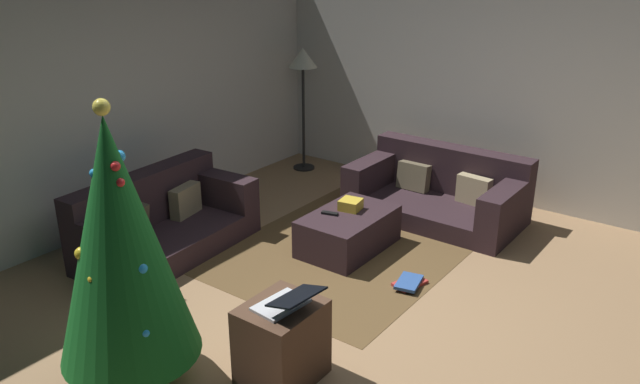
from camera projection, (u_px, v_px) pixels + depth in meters
ground_plane at (364, 323)px, 4.80m from camera, size 6.40×6.40×0.00m
rear_partition at (97, 103)px, 6.06m from camera, size 6.40×0.12×2.60m
corner_partition at (524, 89)px, 6.68m from camera, size 0.12×6.40×2.60m
couch_left at (162, 222)px, 5.87m from camera, size 1.76×0.95×0.74m
couch_right at (440, 192)px, 6.67m from camera, size 0.99×1.79×0.71m
ottoman at (348, 231)px, 5.93m from camera, size 0.96×0.62×0.37m
gift_box at (351, 205)px, 5.94m from camera, size 0.22×0.22×0.10m
tv_remote at (330, 213)px, 5.84m from camera, size 0.09×0.17×0.02m
christmas_tree at (119, 242)px, 3.76m from camera, size 0.89×0.89×1.93m
side_table at (282, 343)px, 4.08m from camera, size 0.52×0.44×0.56m
laptop at (287, 302)px, 3.92m from camera, size 0.38×0.40×0.17m
book_stack at (410, 283)px, 5.32m from camera, size 0.36×0.24×0.06m
corner_lamp at (303, 67)px, 7.72m from camera, size 0.36×0.36×1.57m
area_rug at (348, 248)px, 6.00m from camera, size 2.60×2.00×0.01m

